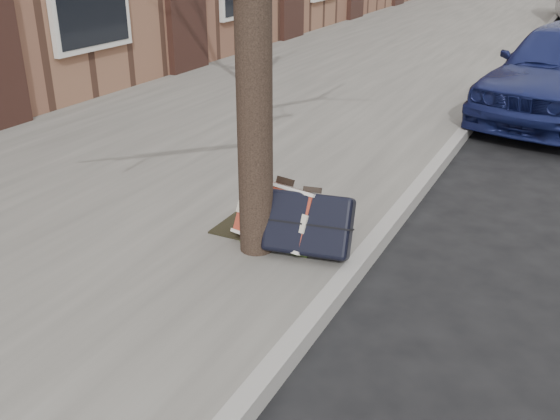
% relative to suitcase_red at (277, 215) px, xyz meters
% --- Properties ---
extents(ground, '(120.00, 120.00, 0.00)m').
position_rel_suitcase_red_xyz_m(ground, '(1.87, -0.86, -0.35)').
color(ground, black).
rests_on(ground, ground).
extents(near_sidewalk, '(5.00, 70.00, 0.12)m').
position_rel_suitcase_red_xyz_m(near_sidewalk, '(-1.83, 14.14, -0.29)').
color(near_sidewalk, gray).
rests_on(near_sidewalk, ground).
extents(dirt_patch, '(0.85, 0.85, 0.02)m').
position_rel_suitcase_red_xyz_m(dirt_patch, '(-0.13, 0.34, -0.23)').
color(dirt_patch, black).
rests_on(dirt_patch, near_sidewalk).
extents(suitcase_red, '(0.66, 0.44, 0.47)m').
position_rel_suitcase_red_xyz_m(suitcase_red, '(0.00, 0.00, 0.00)').
color(suitcase_red, maroon).
rests_on(suitcase_red, near_sidewalk).
extents(suitcase_navy, '(0.67, 0.46, 0.48)m').
position_rel_suitcase_red_xyz_m(suitcase_navy, '(0.27, -0.04, 0.01)').
color(suitcase_navy, black).
rests_on(suitcase_navy, near_sidewalk).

